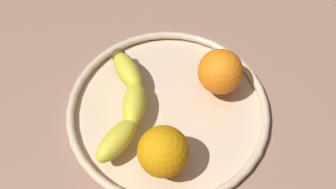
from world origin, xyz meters
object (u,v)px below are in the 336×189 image
object	(u,v)px
orange_front_right	(163,152)
orange_center	(220,71)
fruit_bowl	(168,109)
banana	(126,102)

from	to	relation	value
orange_front_right	orange_center	xyz separation A→B (cm)	(12.74, -9.04, -0.04)
orange_front_right	orange_center	world-z (taller)	same
orange_front_right	orange_center	bearing A→B (deg)	-35.36
orange_front_right	orange_center	size ratio (longest dim) A/B	1.01
fruit_bowl	orange_front_right	world-z (taller)	orange_front_right
banana	orange_front_right	xyz separation A→B (cm)	(-9.19, -5.17, 1.82)
banana	orange_center	distance (cm)	14.76
fruit_bowl	orange_center	world-z (taller)	orange_center
banana	fruit_bowl	bearing A→B (deg)	-82.64
fruit_bowl	banana	world-z (taller)	banana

